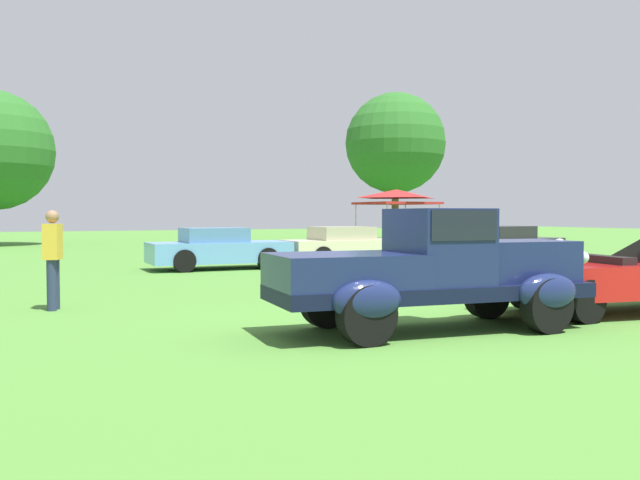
# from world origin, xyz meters

# --- Properties ---
(ground_plane) EXTENTS (120.00, 120.00, 0.00)m
(ground_plane) POSITION_xyz_m (0.00, 0.00, 0.00)
(ground_plane) COLOR #4C8433
(feature_pickup_truck) EXTENTS (4.67, 2.20, 1.70)m
(feature_pickup_truck) POSITION_xyz_m (0.26, -0.30, 0.87)
(feature_pickup_truck) COLOR black
(feature_pickup_truck) RESTS_ON ground_plane
(neighbor_convertible) EXTENTS (4.71, 2.44, 1.40)m
(neighbor_convertible) POSITION_xyz_m (4.25, -0.30, 0.58)
(neighbor_convertible) COLOR red
(neighbor_convertible) RESTS_ON ground_plane
(show_car_skyblue) EXTENTS (4.15, 1.83, 1.22)m
(show_car_skyblue) POSITION_xyz_m (0.85, 11.23, 0.60)
(show_car_skyblue) COLOR #669EDB
(show_car_skyblue) RESTS_ON ground_plane
(show_car_cream) EXTENTS (4.12, 1.75, 1.22)m
(show_car_cream) POSITION_xyz_m (5.10, 11.23, 0.60)
(show_car_cream) COLOR beige
(show_car_cream) RESTS_ON ground_plane
(show_car_charcoal) EXTENTS (4.83, 2.55, 1.22)m
(show_car_charcoal) POSITION_xyz_m (10.38, 9.74, 0.60)
(show_car_charcoal) COLOR #28282D
(show_car_charcoal) RESTS_ON ground_plane
(spectator_near_truck) EXTENTS (0.36, 0.46, 1.69)m
(spectator_near_truck) POSITION_xyz_m (-4.30, 4.20, 0.91)
(spectator_near_truck) COLOR #283351
(spectator_near_truck) RESTS_ON ground_plane
(spectator_between_cars) EXTENTS (0.44, 0.46, 1.69)m
(spectator_between_cars) POSITION_xyz_m (4.29, 7.06, 0.91)
(spectator_between_cars) COLOR #9E998E
(spectator_between_cars) RESTS_ON ground_plane
(canopy_tent_left_field) EXTENTS (2.94, 2.94, 2.71)m
(canopy_tent_left_field) POSITION_xyz_m (10.98, 17.37, 2.42)
(canopy_tent_left_field) COLOR #B7B7BC
(canopy_tent_left_field) RESTS_ON ground_plane
(treeline_center) EXTENTS (6.21, 6.21, 9.13)m
(treeline_center) POSITION_xyz_m (17.59, 27.90, 6.02)
(treeline_center) COLOR #47331E
(treeline_center) RESTS_ON ground_plane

